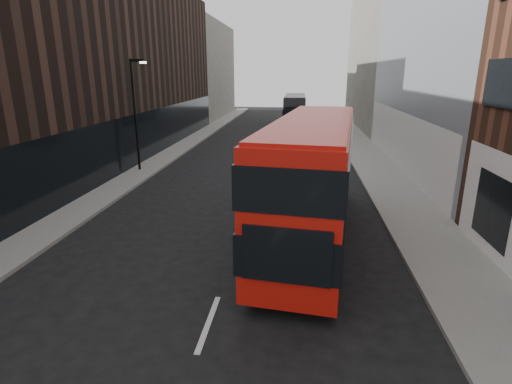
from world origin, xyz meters
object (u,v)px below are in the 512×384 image
(red_bus, at_px, (312,175))
(car_b, at_px, (286,163))
(car_a, at_px, (329,187))
(grey_bus, at_px, (295,109))
(car_c, at_px, (319,141))
(street_lamp, at_px, (136,108))

(red_bus, bearing_deg, car_b, 104.85)
(car_b, bearing_deg, car_a, -56.62)
(grey_bus, xyz_separation_m, car_c, (2.40, -17.45, -1.20))
(car_b, height_order, car_c, car_b)
(car_a, bearing_deg, street_lamp, 161.87)
(street_lamp, xyz_separation_m, car_c, (12.13, 9.05, -3.44))
(grey_bus, distance_m, car_c, 17.66)
(red_bus, distance_m, car_c, 19.28)
(red_bus, height_order, car_a, red_bus)
(grey_bus, relative_size, car_c, 2.21)
(street_lamp, relative_size, car_a, 1.90)
(grey_bus, distance_m, car_a, 31.19)
(car_a, relative_size, car_c, 0.73)
(car_a, bearing_deg, grey_bus, 96.91)
(street_lamp, distance_m, car_c, 15.52)
(grey_bus, relative_size, car_b, 2.34)
(car_b, bearing_deg, grey_bus, 95.51)
(street_lamp, xyz_separation_m, car_a, (12.07, -4.57, -3.55))
(street_lamp, bearing_deg, car_a, -20.74)
(red_bus, distance_m, car_b, 10.36)
(car_b, bearing_deg, red_bus, -76.94)
(red_bus, distance_m, grey_bus, 36.64)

